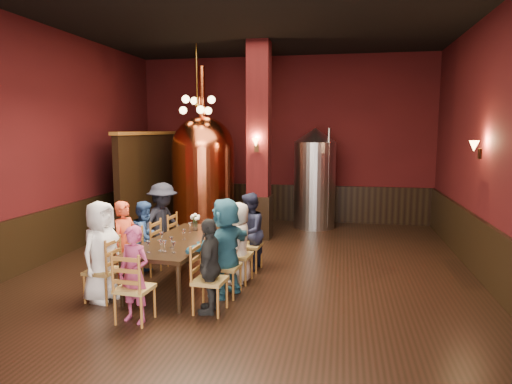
% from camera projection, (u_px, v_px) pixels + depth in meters
% --- Properties ---
extents(room, '(10.00, 10.02, 4.50)m').
position_uv_depth(room, '(246.00, 146.00, 7.69)').
color(room, black).
rests_on(room, ground).
extents(wainscot_right, '(0.08, 9.90, 1.00)m').
position_uv_depth(wainscot_right, '(492.00, 259.00, 7.19)').
color(wainscot_right, black).
rests_on(wainscot_right, ground).
extents(wainscot_back, '(7.90, 0.08, 1.00)m').
position_uv_depth(wainscot_back, '(283.00, 203.00, 12.76)').
color(wainscot_back, black).
rests_on(wainscot_back, ground).
extents(wainscot_left, '(0.08, 9.90, 1.00)m').
position_uv_depth(wainscot_left, '(43.00, 237.00, 8.67)').
color(wainscot_left, black).
rests_on(wainscot_left, ground).
extents(column, '(0.58, 0.58, 4.50)m').
position_uv_depth(column, '(259.00, 142.00, 10.47)').
color(column, '#430E10').
rests_on(column, ground).
extents(partition, '(0.22, 3.50, 2.40)m').
position_uv_depth(partition, '(149.00, 182.00, 11.55)').
color(partition, black).
rests_on(partition, ground).
extents(pendant_cluster, '(0.90, 0.90, 1.70)m').
position_uv_depth(pendant_cluster, '(197.00, 105.00, 10.73)').
color(pendant_cluster, '#A57226').
rests_on(pendant_cluster, room).
extents(sconce_wall, '(0.20, 0.20, 0.36)m').
position_uv_depth(sconce_wall, '(480.00, 149.00, 7.75)').
color(sconce_wall, black).
rests_on(sconce_wall, room).
extents(sconce_column, '(0.20, 0.20, 0.36)m').
position_uv_depth(sconce_column, '(257.00, 144.00, 10.19)').
color(sconce_column, black).
rests_on(sconce_column, column).
extents(dining_table, '(1.17, 2.46, 0.75)m').
position_uv_depth(dining_table, '(183.00, 243.00, 7.45)').
color(dining_table, black).
rests_on(dining_table, ground).
extents(chair_0, '(0.49, 0.49, 0.92)m').
position_uv_depth(chair_0, '(102.00, 270.00, 6.74)').
color(chair_0, '#975A26').
rests_on(chair_0, ground).
extents(person_0, '(0.62, 0.82, 1.50)m').
position_uv_depth(person_0, '(101.00, 251.00, 6.70)').
color(person_0, white).
rests_on(person_0, ground).
extents(chair_1, '(0.49, 0.49, 0.92)m').
position_uv_depth(chair_1, '(126.00, 258.00, 7.38)').
color(chair_1, '#975A26').
rests_on(chair_1, ground).
extents(person_1, '(0.46, 0.58, 1.40)m').
position_uv_depth(person_1, '(126.00, 244.00, 7.35)').
color(person_1, '#CE4123').
rests_on(person_1, ground).
extents(chair_2, '(0.49, 0.49, 0.92)m').
position_uv_depth(chair_2, '(146.00, 248.00, 8.02)').
color(chair_2, '#975A26').
rests_on(chair_2, ground).
extents(person_2, '(0.34, 0.64, 1.30)m').
position_uv_depth(person_2, '(146.00, 238.00, 7.99)').
color(person_2, navy).
rests_on(person_2, ground).
extents(chair_3, '(0.49, 0.49, 0.92)m').
position_uv_depth(chair_3, '(163.00, 239.00, 8.66)').
color(chair_3, '#975A26').
rests_on(chair_3, ground).
extents(person_3, '(0.85, 1.12, 1.54)m').
position_uv_depth(person_3, '(163.00, 223.00, 8.62)').
color(person_3, black).
rests_on(person_3, ground).
extents(chair_4, '(0.49, 0.49, 0.92)m').
position_uv_depth(chair_4, '(210.00, 280.00, 6.31)').
color(chair_4, '#975A26').
rests_on(chair_4, ground).
extents(person_4, '(0.38, 0.80, 1.33)m').
position_uv_depth(person_4, '(210.00, 266.00, 6.28)').
color(person_4, black).
rests_on(person_4, ground).
extents(chair_5, '(0.49, 0.49, 0.92)m').
position_uv_depth(chair_5, '(226.00, 266.00, 6.95)').
color(chair_5, '#975A26').
rests_on(chair_5, ground).
extents(person_5, '(0.96, 1.47, 1.51)m').
position_uv_depth(person_5, '(225.00, 247.00, 6.91)').
color(person_5, '#2C6984').
rests_on(person_5, ground).
extents(chair_6, '(0.49, 0.49, 0.92)m').
position_uv_depth(chair_6, '(238.00, 255.00, 7.58)').
color(chair_6, '#975A26').
rests_on(chair_6, ground).
extents(person_6, '(0.55, 0.73, 1.35)m').
position_uv_depth(person_6, '(238.00, 242.00, 7.55)').
color(person_6, beige).
rests_on(person_6, ground).
extents(chair_7, '(0.49, 0.49, 0.92)m').
position_uv_depth(chair_7, '(249.00, 245.00, 8.22)').
color(chair_7, '#975A26').
rests_on(chair_7, ground).
extents(person_7, '(0.38, 0.71, 1.41)m').
position_uv_depth(person_7, '(249.00, 232.00, 8.19)').
color(person_7, '#1B1E36').
rests_on(person_7, ground).
extents(chair_8, '(0.49, 0.49, 0.92)m').
position_uv_depth(chair_8, '(135.00, 288.00, 6.00)').
color(chair_8, '#975A26').
rests_on(chair_8, ground).
extents(person_8, '(0.53, 0.42, 1.29)m').
position_uv_depth(person_8, '(134.00, 274.00, 5.97)').
color(person_8, '#9F3561').
rests_on(person_8, ground).
extents(copper_kettle, '(2.00, 2.00, 4.04)m').
position_uv_depth(copper_kettle, '(203.00, 173.00, 11.28)').
color(copper_kettle, black).
rests_on(copper_kettle, ground).
extents(steel_vessel, '(1.19, 1.19, 2.57)m').
position_uv_depth(steel_vessel, '(315.00, 178.00, 11.74)').
color(steel_vessel, '#B2B2B7').
rests_on(steel_vessel, ground).
extents(rose_vase, '(0.18, 0.18, 0.30)m').
position_uv_depth(rose_vase, '(195.00, 219.00, 8.08)').
color(rose_vase, white).
rests_on(rose_vase, dining_table).
extents(wine_glass_0, '(0.07, 0.07, 0.17)m').
position_uv_depth(wine_glass_0, '(160.00, 245.00, 6.71)').
color(wine_glass_0, white).
rests_on(wine_glass_0, dining_table).
extents(wine_glass_1, '(0.07, 0.07, 0.17)m').
position_uv_depth(wine_glass_1, '(174.00, 247.00, 6.59)').
color(wine_glass_1, white).
rests_on(wine_glass_1, dining_table).
extents(wine_glass_2, '(0.07, 0.07, 0.17)m').
position_uv_depth(wine_glass_2, '(184.00, 235.00, 7.40)').
color(wine_glass_2, white).
rests_on(wine_glass_2, dining_table).
extents(wine_glass_3, '(0.07, 0.07, 0.17)m').
position_uv_depth(wine_glass_3, '(165.00, 246.00, 6.66)').
color(wine_glass_3, white).
rests_on(wine_glass_3, dining_table).
extents(wine_glass_4, '(0.07, 0.07, 0.17)m').
position_uv_depth(wine_glass_4, '(190.00, 227.00, 7.95)').
color(wine_glass_4, white).
rests_on(wine_glass_4, dining_table).
extents(wine_glass_5, '(0.07, 0.07, 0.17)m').
position_uv_depth(wine_glass_5, '(148.00, 247.00, 6.62)').
color(wine_glass_5, white).
rests_on(wine_glass_5, dining_table).
extents(wine_glass_6, '(0.07, 0.07, 0.17)m').
position_uv_depth(wine_glass_6, '(206.00, 225.00, 8.17)').
color(wine_glass_6, white).
rests_on(wine_glass_6, dining_table).
extents(wine_glass_7, '(0.07, 0.07, 0.17)m').
position_uv_depth(wine_glass_7, '(171.00, 242.00, 6.89)').
color(wine_glass_7, white).
rests_on(wine_glass_7, dining_table).
extents(wine_glass_8, '(0.07, 0.07, 0.17)m').
position_uv_depth(wine_glass_8, '(162.00, 237.00, 7.22)').
color(wine_glass_8, white).
rests_on(wine_glass_8, dining_table).
extents(wine_glass_9, '(0.07, 0.07, 0.17)m').
position_uv_depth(wine_glass_9, '(215.00, 226.00, 8.05)').
color(wine_glass_9, white).
rests_on(wine_glass_9, dining_table).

